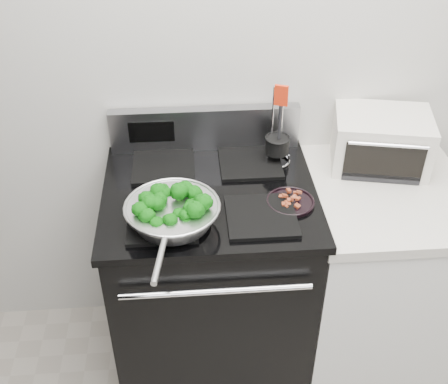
{
  "coord_description": "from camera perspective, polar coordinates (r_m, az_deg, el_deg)",
  "views": [
    {
      "loc": [
        -0.37,
        -0.26,
        2.17
      ],
      "look_at": [
        -0.25,
        1.36,
        0.98
      ],
      "focal_mm": 45.0,
      "sensor_mm": 36.0,
      "label": 1
    }
  ],
  "objects": [
    {
      "name": "skillet",
      "position": [
        1.89,
        -5.27,
        -2.12
      ],
      "size": [
        0.33,
        0.52,
        0.07
      ],
      "rotation": [
        0.0,
        0.0,
        -0.15
      ],
      "color": "silver",
      "rests_on": "gas_range"
    },
    {
      "name": "broccoli_pile",
      "position": [
        1.88,
        -5.29,
        -1.62
      ],
      "size": [
        0.26,
        0.26,
        0.09
      ],
      "primitive_type": null,
      "color": "black",
      "rests_on": "skillet"
    },
    {
      "name": "back_wall",
      "position": [
        2.2,
        5.9,
        14.2
      ],
      "size": [
        4.0,
        0.02,
        2.7
      ],
      "primitive_type": "cube",
      "color": "beige",
      "rests_on": "ground"
    },
    {
      "name": "utensil_holder",
      "position": [
        2.21,
        5.41,
        4.4
      ],
      "size": [
        0.11,
        0.11,
        0.34
      ],
      "rotation": [
        0.0,
        0.0,
        -0.36
      ],
      "color": "silver",
      "rests_on": "gas_range"
    },
    {
      "name": "gas_range",
      "position": [
        2.37,
        -1.32,
        -8.89
      ],
      "size": [
        0.79,
        0.69,
        1.13
      ],
      "color": "black",
      "rests_on": "floor"
    },
    {
      "name": "bacon_plate",
      "position": [
        2.01,
        6.77,
        -0.77
      ],
      "size": [
        0.17,
        0.17,
        0.04
      ],
      "rotation": [
        0.0,
        0.0,
        -0.39
      ],
      "color": "black",
      "rests_on": "gas_range"
    },
    {
      "name": "counter",
      "position": [
        2.51,
        14.69,
        -8.23
      ],
      "size": [
        0.62,
        0.68,
        0.92
      ],
      "color": "white",
      "rests_on": "floor"
    },
    {
      "name": "toaster_oven",
      "position": [
        2.31,
        15.65,
        5.08
      ],
      "size": [
        0.42,
        0.35,
        0.21
      ],
      "rotation": [
        0.0,
        0.0,
        -0.2
      ],
      "color": "silver",
      "rests_on": "counter"
    }
  ]
}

